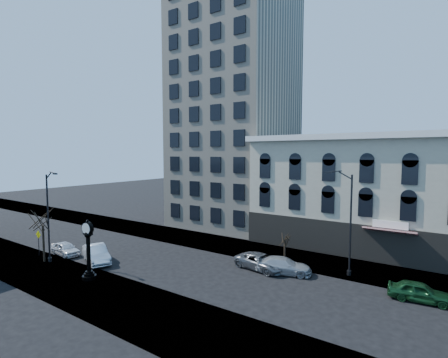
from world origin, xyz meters
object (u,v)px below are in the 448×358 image
Objects in this scene: street_lamp_near at (50,193)px; car_near_b at (96,254)px; warning_sign at (38,238)px; car_near_a at (65,249)px; street_clock at (88,252)px.

street_lamp_near is 1.79× the size of car_near_b.
street_lamp_near is 6.03m from warning_sign.
car_near_a is 0.79× the size of car_near_b.
street_lamp_near reaches higher than warning_sign.
street_lamp_near reaches higher than street_clock.
street_clock is at bearing -108.48° from car_near_b.
car_near_b is at bearing -79.81° from car_near_a.
car_near_b is at bearing 131.50° from street_clock.
street_lamp_near is at bearing -8.75° from warning_sign.
warning_sign reaches higher than car_near_a.
street_lamp_near is 6.79m from car_near_a.
warning_sign is (-9.83, 0.88, -0.47)m from street_clock.
warning_sign is 6.80m from car_near_b.
car_near_a is at bearing 154.83° from street_clock.
car_near_b is at bearing 18.29° from warning_sign.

